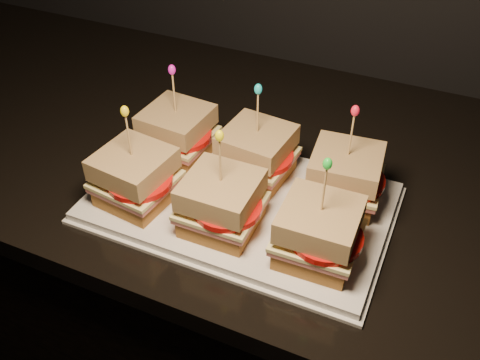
% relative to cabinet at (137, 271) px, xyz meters
% --- Properties ---
extents(cabinet, '(2.52, 0.69, 0.89)m').
position_rel_cabinet_xyz_m(cabinet, '(0.00, 0.00, 0.00)').
color(cabinet, black).
rests_on(cabinet, ground).
extents(granite_slab, '(2.56, 0.73, 0.04)m').
position_rel_cabinet_xyz_m(granite_slab, '(-0.00, 0.00, 0.46)').
color(granite_slab, black).
rests_on(granite_slab, cabinet).
extents(platter, '(0.45, 0.28, 0.02)m').
position_rel_cabinet_xyz_m(platter, '(0.36, -0.15, 0.49)').
color(platter, silver).
rests_on(platter, granite_slab).
extents(platter_rim, '(0.46, 0.29, 0.01)m').
position_rel_cabinet_xyz_m(platter_rim, '(0.36, -0.15, 0.48)').
color(platter_rim, silver).
rests_on(platter_rim, granite_slab).
extents(sandwich_0_bread_bot, '(0.11, 0.11, 0.03)m').
position_rel_cabinet_xyz_m(sandwich_0_bread_bot, '(0.21, -0.08, 0.51)').
color(sandwich_0_bread_bot, brown).
rests_on(sandwich_0_bread_bot, platter).
extents(sandwich_0_ham, '(0.12, 0.11, 0.01)m').
position_rel_cabinet_xyz_m(sandwich_0_ham, '(0.21, -0.08, 0.53)').
color(sandwich_0_ham, '#CB5E59').
rests_on(sandwich_0_ham, sandwich_0_bread_bot).
extents(sandwich_0_cheese, '(0.12, 0.12, 0.01)m').
position_rel_cabinet_xyz_m(sandwich_0_cheese, '(0.21, -0.08, 0.54)').
color(sandwich_0_cheese, '#F2E994').
rests_on(sandwich_0_cheese, sandwich_0_ham).
extents(sandwich_0_tomato, '(0.10, 0.10, 0.01)m').
position_rel_cabinet_xyz_m(sandwich_0_tomato, '(0.22, -0.09, 0.55)').
color(sandwich_0_tomato, red).
rests_on(sandwich_0_tomato, sandwich_0_cheese).
extents(sandwich_0_bread_top, '(0.11, 0.11, 0.03)m').
position_rel_cabinet_xyz_m(sandwich_0_bread_top, '(0.21, -0.08, 0.57)').
color(sandwich_0_bread_top, brown).
rests_on(sandwich_0_bread_top, sandwich_0_tomato).
extents(sandwich_0_pick, '(0.00, 0.00, 0.09)m').
position_rel_cabinet_xyz_m(sandwich_0_pick, '(0.21, -0.08, 0.62)').
color(sandwich_0_pick, tan).
rests_on(sandwich_0_pick, sandwich_0_bread_top).
extents(sandwich_0_frill, '(0.01, 0.01, 0.02)m').
position_rel_cabinet_xyz_m(sandwich_0_frill, '(0.21, -0.08, 0.66)').
color(sandwich_0_frill, '#D016AB').
rests_on(sandwich_0_frill, sandwich_0_pick).
extents(sandwich_1_bread_bot, '(0.11, 0.11, 0.03)m').
position_rel_cabinet_xyz_m(sandwich_1_bread_bot, '(0.36, -0.08, 0.51)').
color(sandwich_1_bread_bot, brown).
rests_on(sandwich_1_bread_bot, platter).
extents(sandwich_1_ham, '(0.12, 0.12, 0.01)m').
position_rel_cabinet_xyz_m(sandwich_1_ham, '(0.36, -0.08, 0.53)').
color(sandwich_1_ham, '#CB5E59').
rests_on(sandwich_1_ham, sandwich_1_bread_bot).
extents(sandwich_1_cheese, '(0.12, 0.12, 0.01)m').
position_rel_cabinet_xyz_m(sandwich_1_cheese, '(0.36, -0.08, 0.54)').
color(sandwich_1_cheese, '#F2E994').
rests_on(sandwich_1_cheese, sandwich_1_ham).
extents(sandwich_1_tomato, '(0.10, 0.10, 0.01)m').
position_rel_cabinet_xyz_m(sandwich_1_tomato, '(0.37, -0.09, 0.55)').
color(sandwich_1_tomato, red).
rests_on(sandwich_1_tomato, sandwich_1_cheese).
extents(sandwich_1_bread_top, '(0.11, 0.11, 0.03)m').
position_rel_cabinet_xyz_m(sandwich_1_bread_top, '(0.36, -0.08, 0.57)').
color(sandwich_1_bread_top, brown).
rests_on(sandwich_1_bread_top, sandwich_1_tomato).
extents(sandwich_1_pick, '(0.00, 0.00, 0.09)m').
position_rel_cabinet_xyz_m(sandwich_1_pick, '(0.36, -0.08, 0.62)').
color(sandwich_1_pick, tan).
rests_on(sandwich_1_pick, sandwich_1_bread_top).
extents(sandwich_1_frill, '(0.01, 0.01, 0.02)m').
position_rel_cabinet_xyz_m(sandwich_1_frill, '(0.36, -0.08, 0.66)').
color(sandwich_1_frill, '#13AFB5').
rests_on(sandwich_1_frill, sandwich_1_pick).
extents(sandwich_2_bread_bot, '(0.11, 0.11, 0.03)m').
position_rel_cabinet_xyz_m(sandwich_2_bread_bot, '(0.50, -0.08, 0.51)').
color(sandwich_2_bread_bot, brown).
rests_on(sandwich_2_bread_bot, platter).
extents(sandwich_2_ham, '(0.12, 0.12, 0.01)m').
position_rel_cabinet_xyz_m(sandwich_2_ham, '(0.50, -0.08, 0.53)').
color(sandwich_2_ham, '#CB5E59').
rests_on(sandwich_2_ham, sandwich_2_bread_bot).
extents(sandwich_2_cheese, '(0.12, 0.12, 0.01)m').
position_rel_cabinet_xyz_m(sandwich_2_cheese, '(0.50, -0.08, 0.54)').
color(sandwich_2_cheese, '#F2E994').
rests_on(sandwich_2_cheese, sandwich_2_ham).
extents(sandwich_2_tomato, '(0.10, 0.10, 0.01)m').
position_rel_cabinet_xyz_m(sandwich_2_tomato, '(0.51, -0.09, 0.55)').
color(sandwich_2_tomato, red).
rests_on(sandwich_2_tomato, sandwich_2_cheese).
extents(sandwich_2_bread_top, '(0.11, 0.11, 0.03)m').
position_rel_cabinet_xyz_m(sandwich_2_bread_top, '(0.50, -0.08, 0.57)').
color(sandwich_2_bread_top, brown).
rests_on(sandwich_2_bread_top, sandwich_2_tomato).
extents(sandwich_2_pick, '(0.00, 0.00, 0.09)m').
position_rel_cabinet_xyz_m(sandwich_2_pick, '(0.50, -0.08, 0.62)').
color(sandwich_2_pick, tan).
rests_on(sandwich_2_pick, sandwich_2_bread_top).
extents(sandwich_2_frill, '(0.01, 0.01, 0.02)m').
position_rel_cabinet_xyz_m(sandwich_2_frill, '(0.50, -0.08, 0.66)').
color(sandwich_2_frill, red).
rests_on(sandwich_2_frill, sandwich_2_pick).
extents(sandwich_3_bread_bot, '(0.11, 0.11, 0.03)m').
position_rel_cabinet_xyz_m(sandwich_3_bread_bot, '(0.21, -0.21, 0.51)').
color(sandwich_3_bread_bot, brown).
rests_on(sandwich_3_bread_bot, platter).
extents(sandwich_3_ham, '(0.12, 0.12, 0.01)m').
position_rel_cabinet_xyz_m(sandwich_3_ham, '(0.21, -0.21, 0.53)').
color(sandwich_3_ham, '#CB5E59').
rests_on(sandwich_3_ham, sandwich_3_bread_bot).
extents(sandwich_3_cheese, '(0.12, 0.12, 0.01)m').
position_rel_cabinet_xyz_m(sandwich_3_cheese, '(0.21, -0.21, 0.54)').
color(sandwich_3_cheese, '#F2E994').
rests_on(sandwich_3_cheese, sandwich_3_ham).
extents(sandwich_3_tomato, '(0.10, 0.10, 0.01)m').
position_rel_cabinet_xyz_m(sandwich_3_tomato, '(0.22, -0.22, 0.55)').
color(sandwich_3_tomato, red).
rests_on(sandwich_3_tomato, sandwich_3_cheese).
extents(sandwich_3_bread_top, '(0.11, 0.11, 0.03)m').
position_rel_cabinet_xyz_m(sandwich_3_bread_top, '(0.21, -0.21, 0.57)').
color(sandwich_3_bread_top, brown).
rests_on(sandwich_3_bread_top, sandwich_3_tomato).
extents(sandwich_3_pick, '(0.00, 0.00, 0.09)m').
position_rel_cabinet_xyz_m(sandwich_3_pick, '(0.21, -0.21, 0.62)').
color(sandwich_3_pick, tan).
rests_on(sandwich_3_pick, sandwich_3_bread_top).
extents(sandwich_3_frill, '(0.01, 0.01, 0.02)m').
position_rel_cabinet_xyz_m(sandwich_3_frill, '(0.21, -0.21, 0.66)').
color(sandwich_3_frill, yellow).
rests_on(sandwich_3_frill, sandwich_3_pick).
extents(sandwich_4_bread_bot, '(0.10, 0.10, 0.03)m').
position_rel_cabinet_xyz_m(sandwich_4_bread_bot, '(0.36, -0.21, 0.51)').
color(sandwich_4_bread_bot, brown).
rests_on(sandwich_4_bread_bot, platter).
extents(sandwich_4_ham, '(0.11, 0.11, 0.01)m').
position_rel_cabinet_xyz_m(sandwich_4_ham, '(0.36, -0.21, 0.53)').
color(sandwich_4_ham, '#CB5E59').
rests_on(sandwich_4_ham, sandwich_4_bread_bot).
extents(sandwich_4_cheese, '(0.11, 0.11, 0.01)m').
position_rel_cabinet_xyz_m(sandwich_4_cheese, '(0.36, -0.21, 0.54)').
color(sandwich_4_cheese, '#F2E994').
rests_on(sandwich_4_cheese, sandwich_4_ham).
extents(sandwich_4_tomato, '(0.10, 0.10, 0.01)m').
position_rel_cabinet_xyz_m(sandwich_4_tomato, '(0.37, -0.22, 0.55)').
color(sandwich_4_tomato, red).
rests_on(sandwich_4_tomato, sandwich_4_cheese).
extents(sandwich_4_bread_top, '(0.10, 0.10, 0.03)m').
position_rel_cabinet_xyz_m(sandwich_4_bread_top, '(0.36, -0.21, 0.57)').
color(sandwich_4_bread_top, brown).
rests_on(sandwich_4_bread_top, sandwich_4_tomato).
extents(sandwich_4_pick, '(0.00, 0.00, 0.09)m').
position_rel_cabinet_xyz_m(sandwich_4_pick, '(0.36, -0.21, 0.62)').
color(sandwich_4_pick, tan).
rests_on(sandwich_4_pick, sandwich_4_bread_top).
extents(sandwich_4_frill, '(0.01, 0.01, 0.02)m').
position_rel_cabinet_xyz_m(sandwich_4_frill, '(0.36, -0.21, 0.66)').
color(sandwich_4_frill, yellow).
rests_on(sandwich_4_frill, sandwich_4_pick).
extents(sandwich_5_bread_bot, '(0.10, 0.10, 0.03)m').
position_rel_cabinet_xyz_m(sandwich_5_bread_bot, '(0.50, -0.21, 0.51)').
color(sandwich_5_bread_bot, brown).
rests_on(sandwich_5_bread_bot, platter).
extents(sandwich_5_ham, '(0.11, 0.11, 0.01)m').
position_rel_cabinet_xyz_m(sandwich_5_ham, '(0.50, -0.21, 0.53)').
color(sandwich_5_ham, '#CB5E59').
rests_on(sandwich_5_ham, sandwich_5_bread_bot).
extents(sandwich_5_cheese, '(0.11, 0.11, 0.01)m').
position_rel_cabinet_xyz_m(sandwich_5_cheese, '(0.50, -0.21, 0.54)').
color(sandwich_5_cheese, '#F2E994').
rests_on(sandwich_5_cheese, sandwich_5_ham).
extents(sandwich_5_tomato, '(0.10, 0.10, 0.01)m').
position_rel_cabinet_xyz_m(sandwich_5_tomato, '(0.51, -0.22, 0.55)').
color(sandwich_5_tomato, red).
rests_on(sandwich_5_tomato, sandwich_5_cheese).
extents(sandwich_5_bread_top, '(0.10, 0.10, 0.03)m').
position_rel_cabinet_xyz_m(sandwich_5_bread_top, '(0.50, -0.21, 0.57)').
color(sandwich_5_bread_top, brown).
rests_on(sandwich_5_bread_top, sandwich_5_tomato).
extents(sandwich_5_pick, '(0.00, 0.00, 0.09)m').
position_rel_cabinet_xyz_m(sandwich_5_pick, '(0.50, -0.21, 0.62)').
color(sandwich_5_pick, tan).
rests_on(sandwich_5_pick, sandwich_5_bread_top).
extents(sandwich_5_frill, '(0.01, 0.01, 0.02)m').
position_rel_cabinet_xyz_m(sandwich_5_frill, '(0.50, -0.21, 0.66)').
color(sandwich_5_frill, green).
rests_on(sandwich_5_frill, sandwich_5_pick).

